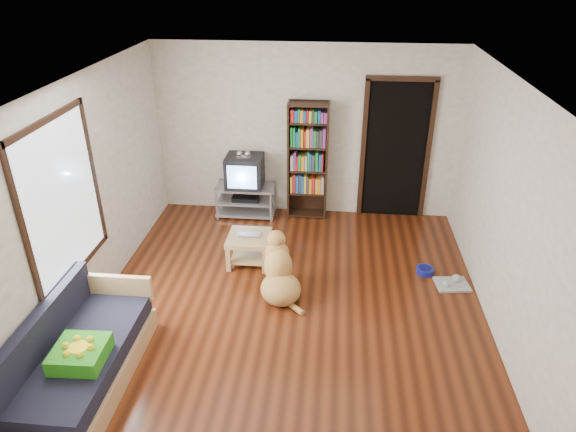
# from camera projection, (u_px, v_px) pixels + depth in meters

# --- Properties ---
(ground) EXTENTS (5.00, 5.00, 0.00)m
(ground) POSITION_uv_depth(u_px,v_px,m) (290.00, 304.00, 6.06)
(ground) COLOR #5E2610
(ground) RESTS_ON ground
(ceiling) EXTENTS (5.00, 5.00, 0.00)m
(ceiling) POSITION_uv_depth(u_px,v_px,m) (290.00, 83.00, 4.86)
(ceiling) COLOR white
(ceiling) RESTS_ON ground
(wall_back) EXTENTS (4.50, 0.00, 4.50)m
(wall_back) POSITION_uv_depth(u_px,v_px,m) (305.00, 132.00, 7.67)
(wall_back) COLOR silver
(wall_back) RESTS_ON ground
(wall_front) EXTENTS (4.50, 0.00, 4.50)m
(wall_front) POSITION_uv_depth(u_px,v_px,m) (253.00, 379.00, 3.25)
(wall_front) COLOR silver
(wall_front) RESTS_ON ground
(wall_left) EXTENTS (0.00, 5.00, 5.00)m
(wall_left) POSITION_uv_depth(u_px,v_px,m) (87.00, 197.00, 5.65)
(wall_left) COLOR silver
(wall_left) RESTS_ON ground
(wall_right) EXTENTS (0.00, 5.00, 5.00)m
(wall_right) POSITION_uv_depth(u_px,v_px,m) (508.00, 215.00, 5.27)
(wall_right) COLOR silver
(wall_right) RESTS_ON ground
(green_cushion) EXTENTS (0.47, 0.47, 0.15)m
(green_cushion) POSITION_uv_depth(u_px,v_px,m) (80.00, 354.00, 4.61)
(green_cushion) COLOR #31961B
(green_cushion) RESTS_ON sofa
(laptop) EXTENTS (0.32, 0.21, 0.02)m
(laptop) POSITION_uv_depth(u_px,v_px,m) (248.00, 236.00, 6.67)
(laptop) COLOR silver
(laptop) RESTS_ON coffee_table
(dog_bowl) EXTENTS (0.22, 0.22, 0.08)m
(dog_bowl) POSITION_uv_depth(u_px,v_px,m) (425.00, 270.00, 6.63)
(dog_bowl) COLOR navy
(dog_bowl) RESTS_ON ground
(grey_rag) EXTENTS (0.44, 0.37, 0.03)m
(grey_rag) POSITION_uv_depth(u_px,v_px,m) (452.00, 284.00, 6.39)
(grey_rag) COLOR #A7A7A7
(grey_rag) RESTS_ON ground
(window) EXTENTS (0.03, 1.46, 1.70)m
(window) POSITION_uv_depth(u_px,v_px,m) (63.00, 200.00, 5.12)
(window) COLOR white
(window) RESTS_ON wall_left
(doorway) EXTENTS (1.03, 0.05, 2.19)m
(doorway) POSITION_uv_depth(u_px,v_px,m) (396.00, 147.00, 7.62)
(doorway) COLOR black
(doorway) RESTS_ON wall_back
(tv_stand) EXTENTS (0.90, 0.45, 0.50)m
(tv_stand) POSITION_uv_depth(u_px,v_px,m) (246.00, 199.00, 8.00)
(tv_stand) COLOR #99999E
(tv_stand) RESTS_ON ground
(crt_tv) EXTENTS (0.55, 0.52, 0.58)m
(crt_tv) POSITION_uv_depth(u_px,v_px,m) (245.00, 170.00, 7.80)
(crt_tv) COLOR black
(crt_tv) RESTS_ON tv_stand
(bookshelf) EXTENTS (0.60, 0.30, 1.80)m
(bookshelf) POSITION_uv_depth(u_px,v_px,m) (308.00, 155.00, 7.67)
(bookshelf) COLOR black
(bookshelf) RESTS_ON ground
(sofa) EXTENTS (0.80, 1.80, 0.80)m
(sofa) POSITION_uv_depth(u_px,v_px,m) (80.00, 359.00, 4.88)
(sofa) COLOR tan
(sofa) RESTS_ON ground
(coffee_table) EXTENTS (0.55, 0.55, 0.40)m
(coffee_table) POSITION_uv_depth(u_px,v_px,m) (249.00, 244.00, 6.76)
(coffee_table) COLOR tan
(coffee_table) RESTS_ON ground
(dog) EXTENTS (0.61, 0.86, 0.77)m
(dog) POSITION_uv_depth(u_px,v_px,m) (279.00, 273.00, 6.14)
(dog) COLOR tan
(dog) RESTS_ON ground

